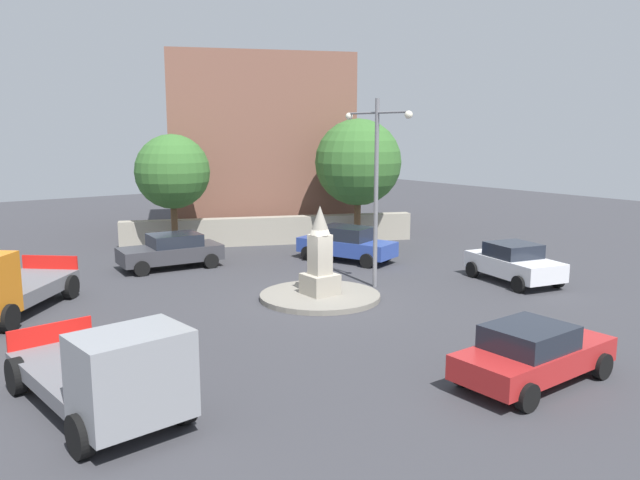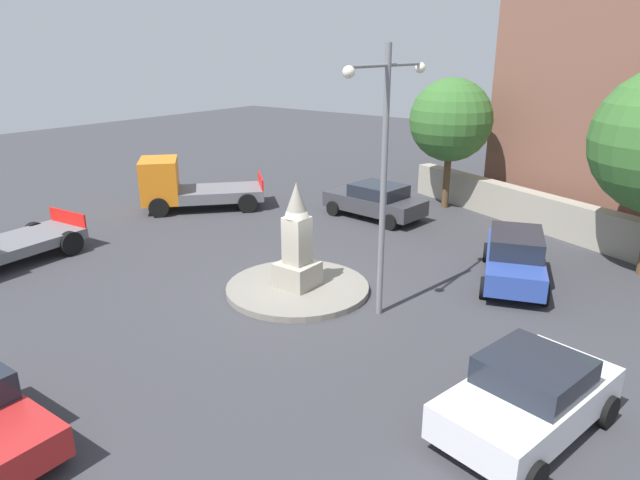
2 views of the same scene
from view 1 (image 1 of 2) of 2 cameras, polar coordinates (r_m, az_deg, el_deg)
name	(u,v)px [view 1 (image 1 of 2)]	position (r m, az deg, el deg)	size (l,w,h in m)	color
ground_plane	(320,299)	(22.60, 0.00, -5.30)	(80.00, 80.00, 0.00)	#38383D
traffic_island	(320,296)	(22.58, 0.00, -5.07)	(4.27, 4.27, 0.18)	gray
monument	(320,258)	(22.26, 0.00, -1.64)	(1.08, 1.08, 3.15)	#9E9687
streetlamp	(376,174)	(23.72, 5.08, 5.93)	(3.57, 0.28, 7.05)	slate
car_blue_parked_left	(346,243)	(28.91, 2.38, -0.29)	(4.77, 3.10, 1.58)	#2D479E
car_dark_grey_passing	(171,250)	(28.13, -13.20, -0.92)	(2.36, 4.43, 1.48)	#38383D
car_white_far_side	(514,263)	(25.97, 17.00, -1.95)	(4.18, 2.70, 1.55)	silver
car_red_approaching	(533,353)	(15.95, 18.60, -9.60)	(2.04, 4.30, 1.45)	#B22323
truck_grey_waiting	(110,375)	(13.84, -18.31, -11.47)	(5.45, 2.81, 2.16)	gray
stone_boundary_wall	(271,231)	(33.21, -4.44, 0.85)	(15.21, 0.70, 1.44)	#9E9687
corner_building	(255,145)	(38.66, -5.89, 8.51)	(10.13, 8.82, 10.04)	brown
tree_near_wall	(358,162)	(32.84, 3.43, 6.97)	(4.44, 4.44, 6.49)	brown
tree_mid_cluster	(172,172)	(31.49, -13.11, 5.98)	(3.59, 3.59, 5.72)	brown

